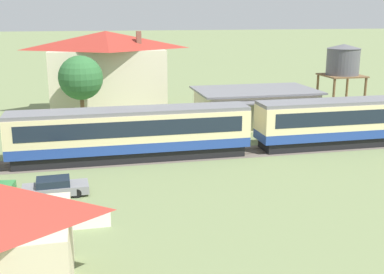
% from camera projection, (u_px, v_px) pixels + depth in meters
% --- Properties ---
extents(ground_plane, '(600.00, 600.00, 0.00)m').
position_uv_depth(ground_plane, '(55.00, 163.00, 39.09)').
color(ground_plane, '#707F51').
extents(passenger_train, '(61.85, 3.17, 4.26)m').
position_uv_depth(passenger_train, '(134.00, 131.00, 39.47)').
color(passenger_train, '#234293').
rests_on(passenger_train, ground_plane).
extents(railway_track, '(132.04, 3.60, 0.04)m').
position_uv_depth(railway_track, '(132.00, 159.00, 40.00)').
color(railway_track, '#665B51').
rests_on(railway_track, ground_plane).
extents(station_building, '(12.88, 9.35, 3.81)m').
position_uv_depth(station_building, '(255.00, 106.00, 52.30)').
color(station_building, beige).
rests_on(station_building, ground_plane).
extents(station_house_red_roof, '(14.33, 8.52, 9.76)m').
position_uv_depth(station_house_red_roof, '(107.00, 71.00, 57.60)').
color(station_house_red_roof, beige).
rests_on(station_house_red_roof, ground_plane).
extents(water_tower, '(4.39, 4.39, 8.39)m').
position_uv_depth(water_tower, '(343.00, 61.00, 54.97)').
color(water_tower, brown).
rests_on(water_tower, ground_plane).
extents(parked_car_grey, '(4.36, 2.00, 1.20)m').
position_uv_depth(parked_car_grey, '(55.00, 187.00, 31.93)').
color(parked_car_grey, gray).
rests_on(parked_car_grey, ground_plane).
extents(yard_tree_1, '(3.01, 3.01, 6.12)m').
position_uv_depth(yard_tree_1, '(79.00, 79.00, 53.82)').
color(yard_tree_1, brown).
rests_on(yard_tree_1, ground_plane).
extents(yard_tree_2, '(4.65, 4.65, 7.53)m').
position_uv_depth(yard_tree_2, '(81.00, 78.00, 50.41)').
color(yard_tree_2, brown).
rests_on(yard_tree_2, ground_plane).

